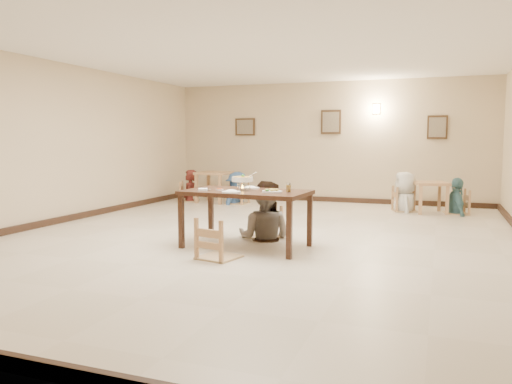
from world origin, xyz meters
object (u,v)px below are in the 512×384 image
at_px(bg_chair_lr, 237,183).
at_px(bg_diner_a, 189,170).
at_px(drink_glass, 288,188).
at_px(bg_chair_rl, 405,188).
at_px(main_diner, 265,181).
at_px(bg_chair_rr, 457,191).
at_px(bg_table_right, 431,188).
at_px(curry_warmer, 242,179).
at_px(bg_table_left, 214,177).
at_px(bg_diner_d, 458,178).
at_px(bg_diner_b, 237,172).
at_px(chair_near, 219,220).
at_px(bg_chair_ll, 189,183).
at_px(chair_far, 265,208).
at_px(bg_diner_c, 406,172).
at_px(main_table, 246,196).

relative_size(bg_chair_lr, bg_diner_a, 0.63).
xyz_separation_m(drink_glass, bg_chair_rl, (1.28, 4.62, -0.39)).
bearing_deg(main_diner, bg_chair_rr, -128.68).
height_order(drink_glass, bg_table_right, drink_glass).
height_order(main_diner, bg_chair_lr, main_diner).
xyz_separation_m(curry_warmer, bg_table_left, (-2.62, 4.60, -0.37)).
distance_m(bg_diner_a, bg_diner_d, 6.30).
distance_m(bg_diner_a, bg_diner_b, 1.31).
xyz_separation_m(chair_near, bg_chair_lr, (-1.94, 5.30, -0.01)).
height_order(chair_near, bg_diner_a, bg_diner_a).
bearing_deg(bg_table_left, bg_chair_ll, -173.63).
bearing_deg(chair_far, bg_diner_c, 81.75).
xyz_separation_m(bg_chair_ll, bg_chair_rr, (6.30, 0.07, 0.01)).
bearing_deg(bg_diner_a, bg_table_right, 70.02).
height_order(bg_diner_a, bg_diner_d, bg_diner_a).
relative_size(bg_chair_rl, bg_diner_d, 0.66).
distance_m(bg_chair_rr, bg_diner_c, 1.12).
bearing_deg(bg_diner_b, main_table, -147.20).
xyz_separation_m(bg_chair_ll, bg_diner_a, (0.00, 0.00, 0.33)).
bearing_deg(bg_table_right, bg_diner_c, 171.40).
relative_size(bg_chair_rl, bg_diner_a, 0.63).
height_order(main_table, bg_diner_b, bg_diner_b).
bearing_deg(bg_chair_rl, main_diner, 136.52).
distance_m(main_diner, bg_chair_ll, 5.13).
bearing_deg(bg_diner_a, bg_diner_d, 70.35).
bearing_deg(bg_chair_rl, main_table, 139.44).
relative_size(main_table, bg_diner_b, 1.17).
height_order(bg_chair_rl, bg_diner_a, bg_diner_a).
height_order(bg_table_left, bg_diner_c, bg_diner_c).
bearing_deg(main_diner, bg_diner_b, -63.69).
relative_size(bg_chair_rl, bg_diner_c, 0.59).
distance_m(bg_chair_lr, bg_chair_rr, 4.99).
distance_m(bg_chair_lr, bg_chair_rl, 3.93).
bearing_deg(bg_chair_rr, bg_diner_d, 0.00).
bearing_deg(bg_chair_rr, bg_chair_lr, -101.24).
height_order(bg_table_right, bg_diner_b, bg_diner_b).
bearing_deg(chair_far, bg_table_left, 142.78).
relative_size(bg_chair_rr, bg_diner_c, 0.56).
relative_size(bg_diner_c, bg_diner_d, 1.13).
bearing_deg(chair_near, bg_table_left, -52.01).
bearing_deg(bg_chair_ll, chair_near, -168.26).
xyz_separation_m(main_table, chair_near, (-0.09, -0.76, -0.24)).
xyz_separation_m(main_diner, bg_chair_ll, (-3.38, 3.84, -0.44)).
distance_m(bg_chair_lr, bg_diner_b, 0.28).
xyz_separation_m(main_diner, bg_chair_rr, (2.92, 3.91, -0.43)).
bearing_deg(bg_diner_a, bg_table_left, 76.12).
height_order(chair_near, bg_diner_c, bg_diner_c).
bearing_deg(chair_near, curry_warmer, -80.10).
height_order(bg_chair_rl, bg_diner_d, bg_diner_d).
bearing_deg(bg_table_left, curry_warmer, -60.33).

